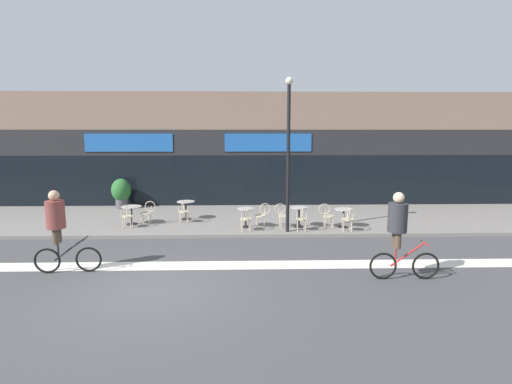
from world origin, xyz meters
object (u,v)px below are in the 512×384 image
(bistro_table_3, at_px, (299,213))
(bistro_table_1, at_px, (186,206))
(bistro_table_2, at_px, (246,214))
(cafe_chair_4_side, at_px, (327,214))
(planter_pot, at_px, (121,192))
(cyclist_1, at_px, (399,228))
(cafe_chair_4_near, at_px, (348,217))
(bistro_table_4, at_px, (344,214))
(cafe_chair_2_side, at_px, (262,213))
(cafe_chair_0_side, at_px, (148,211))
(cyclist_0, at_px, (58,224))
(lamp_post, at_px, (288,145))
(cafe_chair_1_near, at_px, (184,210))
(cafe_chair_0_near, at_px, (127,214))
(bistro_table_0, at_px, (131,211))
(cafe_chair_2_near, at_px, (246,217))
(cafe_chair_3_near, at_px, (301,217))
(cafe_chair_3_side, at_px, (282,214))

(bistro_table_3, bearing_deg, bistro_table_1, 162.32)
(bistro_table_2, xyz_separation_m, cafe_chair_4_side, (3.00, -0.12, 0.01))
(bistro_table_3, distance_m, planter_pot, 8.64)
(planter_pot, height_order, cyclist_1, cyclist_1)
(bistro_table_1, height_order, cafe_chair_4_near, cafe_chair_4_near)
(bistro_table_4, distance_m, cafe_chair_2_side, 3.01)
(bistro_table_4, relative_size, cafe_chair_0_side, 0.78)
(cyclist_0, distance_m, cyclist_1, 8.66)
(lamp_post, height_order, cyclist_0, lamp_post)
(bistro_table_2, distance_m, cafe_chair_0_side, 3.79)
(cafe_chair_4_side, xyz_separation_m, planter_pot, (-8.74, 3.95, 0.24))
(cafe_chair_2_side, bearing_deg, cafe_chair_4_near, 167.27)
(cafe_chair_4_near, xyz_separation_m, cyclist_0, (-8.47, -3.59, 0.67))
(cafe_chair_1_near, height_order, cafe_chair_2_side, same)
(bistro_table_1, distance_m, cafe_chair_4_near, 6.40)
(bistro_table_3, relative_size, planter_pot, 0.55)
(bistro_table_4, xyz_separation_m, cafe_chair_0_near, (-8.00, 0.08, 0.02))
(bistro_table_0, xyz_separation_m, cafe_chair_0_near, (0.00, -0.63, 0.01))
(cafe_chair_0_side, bearing_deg, cafe_chair_2_near, 163.86)
(planter_pot, bearing_deg, bistro_table_0, -67.22)
(bistro_table_0, relative_size, cafe_chair_2_side, 0.84)
(cafe_chair_0_near, relative_size, cyclist_0, 0.41)
(cafe_chair_2_side, bearing_deg, bistro_table_0, -5.37)
(cafe_chair_0_side, distance_m, planter_pot, 3.82)
(cafe_chair_2_side, distance_m, cafe_chair_4_near, 3.09)
(bistro_table_3, height_order, bistro_table_4, bistro_table_3)
(cafe_chair_3_near, bearing_deg, cyclist_0, 119.04)
(bistro_table_1, xyz_separation_m, cyclist_1, (6.20, -6.41, 0.66))
(bistro_table_2, height_order, cafe_chair_2_side, cafe_chair_2_side)
(cafe_chair_0_near, distance_m, cafe_chair_3_side, 5.74)
(bistro_table_3, distance_m, bistro_table_4, 1.64)
(bistro_table_2, height_order, bistro_table_4, bistro_table_2)
(cafe_chair_0_side, xyz_separation_m, planter_pot, (-1.99, 3.25, 0.24))
(bistro_table_0, distance_m, cafe_chair_4_near, 8.11)
(cyclist_0, bearing_deg, cafe_chair_2_near, 32.77)
(cafe_chair_3_near, bearing_deg, cyclist_1, -157.04)
(bistro_table_3, distance_m, cafe_chair_0_side, 5.77)
(cafe_chair_0_side, bearing_deg, bistro_table_4, 176.18)
(lamp_post, bearing_deg, cafe_chair_4_side, 20.56)
(bistro_table_3, xyz_separation_m, cafe_chair_0_near, (-6.36, -0.02, -0.02))
(bistro_table_1, bearing_deg, cafe_chair_4_near, -19.42)
(bistro_table_3, bearing_deg, cafe_chair_0_near, -179.79)
(cafe_chair_3_near, xyz_separation_m, cafe_chair_3_side, (-0.62, 0.62, 0.00))
(cafe_chair_3_side, bearing_deg, bistro_table_0, 167.24)
(cafe_chair_0_side, relative_size, planter_pot, 0.66)
(bistro_table_1, height_order, bistro_table_3, bistro_table_3)
(cafe_chair_2_near, distance_m, lamp_post, 2.96)
(bistro_table_2, bearing_deg, cafe_chair_1_near, 162.65)
(cafe_chair_2_side, xyz_separation_m, lamp_post, (0.86, -0.69, 2.56))
(bistro_table_2, xyz_separation_m, cafe_chair_2_side, (0.63, -0.00, 0.01))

